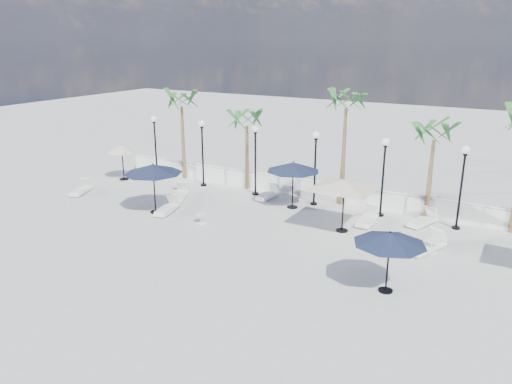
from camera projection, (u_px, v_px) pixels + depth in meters
The scene contains 27 objects.
ground at pixel (251, 248), 20.56m from camera, with size 100.00×100.00×0.00m, color #ADADA8.
balustrade at pixel (321, 191), 26.65m from camera, with size 26.00×0.30×1.01m.
lamppost_0 at pixel (155, 138), 30.18m from camera, with size 0.36×0.36×3.84m.
lamppost_1 at pixel (202, 144), 28.52m from camera, with size 0.36×0.36×3.84m.
lamppost_2 at pixel (255, 150), 26.87m from camera, with size 0.36×0.36×3.84m.
lamppost_3 at pixel (315, 158), 25.22m from camera, with size 0.36×0.36×3.84m.
lamppost_4 at pixel (384, 166), 23.57m from camera, with size 0.36×0.36×3.84m.
lamppost_5 at pixel (463, 176), 21.92m from camera, with size 0.36×0.36×3.84m.
palm_0 at pixel (181, 104), 29.53m from camera, with size 2.60×2.60×5.50m.
palm_1 at pixel (247, 123), 27.64m from camera, with size 2.60×2.60×4.70m.
palm_2 at pixel (346, 105), 24.54m from camera, with size 2.60×2.60×6.10m.
palm_3 at pixel (434, 137), 22.86m from camera, with size 2.60×2.60×4.90m.
lounger_0 at pixel (81, 190), 27.69m from camera, with size 1.19×1.87×0.67m.
lounger_1 at pixel (167, 208), 24.66m from camera, with size 1.07×1.97×0.70m.
lounger_2 at pixel (268, 194), 26.87m from camera, with size 0.64×1.76×0.65m.
lounger_3 at pixel (180, 195), 26.79m from camera, with size 1.31×1.95×0.70m.
lounger_4 at pixel (367, 218), 23.22m from camera, with size 0.72×1.97×0.73m.
lounger_5 at pixel (423, 221), 23.01m from camera, with size 1.13×1.92×0.69m.
lounger_6 at pixel (427, 246), 20.16m from camera, with size 1.35×2.13×0.76m.
side_table_0 at pixel (201, 218), 23.21m from camera, with size 0.49×0.49×0.47m.
side_table_1 at pixel (178, 186), 28.19m from camera, with size 0.49×0.49×0.47m.
side_table_2 at pixel (432, 245), 19.99m from camera, with size 0.56×0.56×0.55m.
parasol_navy_left at pixel (153, 169), 24.11m from camera, with size 2.86×2.86×2.52m.
parasol_navy_mid at pixel (293, 167), 24.84m from camera, with size 2.72×2.72×2.43m.
parasol_navy_right at pixel (390, 239), 16.49m from camera, with size 2.46×2.46×2.21m.
parasol_cream_sq_a at pixel (345, 180), 21.67m from camera, with size 5.21×5.21×2.56m.
parasol_cream_small at pixel (122, 149), 29.96m from camera, with size 1.81×1.81×2.22m.
Camera 1 is at (9.54, -16.38, 8.29)m, focal length 35.00 mm.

